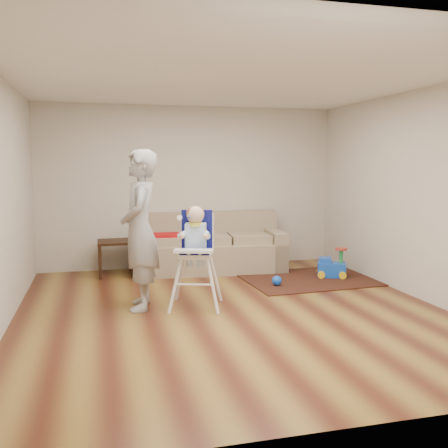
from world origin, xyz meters
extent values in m
plane|color=#481E11|center=(0.00, 0.00, 0.00)|extent=(5.50, 5.50, 0.00)
cube|color=beige|center=(0.00, 2.75, 1.35)|extent=(5.00, 0.04, 2.70)
cube|color=beige|center=(-2.50, 0.00, 1.35)|extent=(0.04, 5.50, 2.70)
cube|color=beige|center=(2.50, 0.00, 1.35)|extent=(0.04, 5.50, 2.70)
cube|color=white|center=(0.00, 0.00, 2.70)|extent=(5.00, 5.50, 0.04)
cube|color=#AA0F13|center=(-0.44, 2.24, 0.62)|extent=(0.58, 0.40, 0.04)
cube|color=black|center=(1.55, 1.28, 0.01)|extent=(2.01, 1.56, 0.02)
sphere|color=blue|center=(0.93, 0.99, 0.09)|extent=(0.14, 0.14, 0.14)
cylinder|color=blue|center=(-0.45, 0.17, 1.12)|extent=(0.05, 0.12, 0.01)
imported|color=#97979A|center=(-1.04, 0.40, 0.96)|extent=(0.53, 0.74, 1.92)
camera|label=1|loc=(-1.52, -5.58, 1.75)|focal=40.00mm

